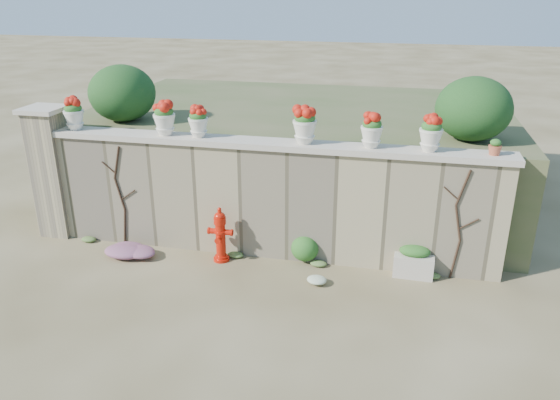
% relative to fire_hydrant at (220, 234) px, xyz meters
% --- Properties ---
extents(ground, '(80.00, 80.00, 0.00)m').
position_rel_fire_hydrant_xyz_m(ground, '(0.71, -1.35, -0.50)').
color(ground, brown).
rests_on(ground, ground).
extents(stone_wall, '(8.00, 0.40, 2.00)m').
position_rel_fire_hydrant_xyz_m(stone_wall, '(0.71, 0.45, 0.50)').
color(stone_wall, '#948662').
rests_on(stone_wall, ground).
extents(wall_cap, '(8.10, 0.52, 0.10)m').
position_rel_fire_hydrant_xyz_m(wall_cap, '(0.71, 0.45, 1.55)').
color(wall_cap, beige).
rests_on(wall_cap, stone_wall).
extents(gate_pillar, '(0.72, 0.72, 2.48)m').
position_rel_fire_hydrant_xyz_m(gate_pillar, '(-3.44, 0.45, 0.75)').
color(gate_pillar, '#948662').
rests_on(gate_pillar, ground).
extents(raised_fill, '(9.00, 6.00, 2.00)m').
position_rel_fire_hydrant_xyz_m(raised_fill, '(0.71, 3.65, 0.50)').
color(raised_fill, '#384C23').
rests_on(raised_fill, ground).
extents(back_shrub_left, '(1.30, 1.30, 1.10)m').
position_rel_fire_hydrant_xyz_m(back_shrub_left, '(-2.49, 1.65, 2.05)').
color(back_shrub_left, '#143814').
rests_on(back_shrub_left, raised_fill).
extents(back_shrub_right, '(1.30, 1.30, 1.10)m').
position_rel_fire_hydrant_xyz_m(back_shrub_right, '(4.11, 1.65, 2.05)').
color(back_shrub_right, '#143814').
rests_on(back_shrub_right, raised_fill).
extents(vine_left, '(0.60, 0.04, 1.91)m').
position_rel_fire_hydrant_xyz_m(vine_left, '(-1.96, 0.23, 0.49)').
color(vine_left, black).
rests_on(vine_left, ground).
extents(vine_right, '(0.60, 0.04, 1.91)m').
position_rel_fire_hydrant_xyz_m(vine_right, '(3.94, 0.23, 0.49)').
color(vine_right, black).
rests_on(vine_right, ground).
extents(fire_hydrant, '(0.43, 0.30, 1.00)m').
position_rel_fire_hydrant_xyz_m(fire_hydrant, '(0.00, 0.00, 0.00)').
color(fire_hydrant, red).
rests_on(fire_hydrant, ground).
extents(planter_box, '(0.66, 0.40, 0.54)m').
position_rel_fire_hydrant_xyz_m(planter_box, '(3.30, 0.20, -0.25)').
color(planter_box, beige).
rests_on(planter_box, ground).
extents(green_shrub, '(0.62, 0.56, 0.59)m').
position_rel_fire_hydrant_xyz_m(green_shrub, '(1.40, 0.20, -0.21)').
color(green_shrub, '#1E5119').
rests_on(green_shrub, ground).
extents(magenta_clump, '(0.95, 0.64, 0.25)m').
position_rel_fire_hydrant_xyz_m(magenta_clump, '(-1.56, -0.18, -0.38)').
color(magenta_clump, '#AC2293').
rests_on(magenta_clump, ground).
extents(white_flowers, '(0.52, 0.42, 0.19)m').
position_rel_fire_hydrant_xyz_m(white_flowers, '(1.82, -0.43, -0.41)').
color(white_flowers, white).
rests_on(white_flowers, ground).
extents(urn_pot_0, '(0.36, 0.36, 0.56)m').
position_rel_fire_hydrant_xyz_m(urn_pot_0, '(-2.83, 0.45, 1.87)').
color(urn_pot_0, silver).
rests_on(urn_pot_0, wall_cap).
extents(urn_pot_1, '(0.38, 0.38, 0.59)m').
position_rel_fire_hydrant_xyz_m(urn_pot_1, '(-1.09, 0.45, 1.89)').
color(urn_pot_1, silver).
rests_on(urn_pot_1, wall_cap).
extents(urn_pot_2, '(0.34, 0.34, 0.53)m').
position_rel_fire_hydrant_xyz_m(urn_pot_2, '(-0.47, 0.45, 1.86)').
color(urn_pot_2, silver).
rests_on(urn_pot_2, wall_cap).
extents(urn_pot_3, '(0.40, 0.40, 0.62)m').
position_rel_fire_hydrant_xyz_m(urn_pot_3, '(1.38, 0.45, 1.90)').
color(urn_pot_3, silver).
rests_on(urn_pot_3, wall_cap).
extents(urn_pot_4, '(0.35, 0.35, 0.56)m').
position_rel_fire_hydrant_xyz_m(urn_pot_4, '(2.46, 0.45, 1.87)').
color(urn_pot_4, silver).
rests_on(urn_pot_4, wall_cap).
extents(urn_pot_5, '(0.37, 0.37, 0.57)m').
position_rel_fire_hydrant_xyz_m(urn_pot_5, '(3.38, 0.45, 1.88)').
color(urn_pot_5, silver).
rests_on(urn_pot_5, wall_cap).
extents(terracotta_pot, '(0.20, 0.20, 0.24)m').
position_rel_fire_hydrant_xyz_m(terracotta_pot, '(4.35, 0.45, 1.71)').
color(terracotta_pot, '#A74F33').
rests_on(terracotta_pot, wall_cap).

